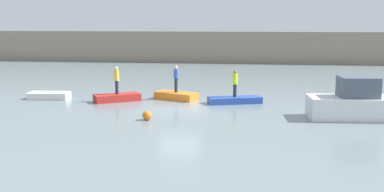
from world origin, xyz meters
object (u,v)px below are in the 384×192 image
Objects in this scene: motorboat at (364,104)px; person_yellow_shirt at (117,79)px; rowboat_orange at (176,96)px; person_blue_shirt at (176,77)px; person_hiviz_shirt at (235,82)px; mooring_buoy at (147,115)px; rowboat_red at (117,98)px; rowboat_blue at (235,100)px; rowboat_white at (49,95)px.

motorboat and person_yellow_shirt have the same top height.
rowboat_orange is 4.13m from person_yellow_shirt.
person_hiviz_shirt is (3.98, -0.94, -0.12)m from person_blue_shirt.
rowboat_orange is 5.66× the size of mooring_buoy.
person_blue_shirt reaches higher than mooring_buoy.
person_blue_shirt is (3.75, 1.19, 1.26)m from rowboat_red.
mooring_buoy reaches higher than rowboat_blue.
person_yellow_shirt is 1.01× the size of person_blue_shirt.
person_yellow_shirt is 7.73m from person_hiviz_shirt.
rowboat_white is 0.95× the size of rowboat_orange.
mooring_buoy is at bearing -94.54° from person_blue_shirt.
person_yellow_shirt is (-3.75, -1.19, 1.25)m from rowboat_orange.
rowboat_orange is at bearing 157.02° from motorboat.
rowboat_white is 1.49× the size of person_yellow_shirt.
person_yellow_shirt reaches higher than rowboat_blue.
person_hiviz_shirt is at bearing -17.72° from rowboat_blue.
motorboat is 8.04m from rowboat_blue.
person_blue_shirt is at bearing 17.67° from person_yellow_shirt.
person_blue_shirt is (8.65, 0.84, 1.28)m from rowboat_white.
person_yellow_shirt is at bearing -162.33° from person_blue_shirt.
rowboat_white reaches higher than rowboat_blue.
rowboat_blue is (12.62, -0.10, -0.01)m from rowboat_white.
person_blue_shirt is (-11.06, 4.69, 0.69)m from motorboat.
person_hiviz_shirt reaches higher than mooring_buoy.
motorboat reaches higher than rowboat_white.
person_hiviz_shirt is (3.98, -0.94, 1.13)m from rowboat_orange.
motorboat is 3.42× the size of person_yellow_shirt.
rowboat_red is (4.90, -0.35, 0.02)m from rowboat_white.
mooring_buoy reaches higher than rowboat_red.
person_hiviz_shirt is at bearing 1.89° from person_yellow_shirt.
mooring_buoy is (-11.58, -1.83, -0.56)m from motorboat.
rowboat_orange is at bearing 166.71° from person_hiviz_shirt.
person_yellow_shirt is (-7.73, -0.26, 1.29)m from rowboat_blue.
person_yellow_shirt is at bearing -178.11° from person_hiviz_shirt.
rowboat_blue is at bearing 51.16° from mooring_buoy.
rowboat_blue is 1.88× the size of person_yellow_shirt.
rowboat_red is 4.13m from person_blue_shirt.
rowboat_red is at bearing -178.11° from person_hiviz_shirt.
rowboat_orange is at bearing 17.67° from person_yellow_shirt.
rowboat_blue is at bearing -30.66° from rowboat_red.
person_hiviz_shirt is (7.73, 0.26, -0.12)m from person_yellow_shirt.
rowboat_white is 5.35× the size of mooring_buoy.
person_blue_shirt is at bearing 113.20° from rowboat_orange.
motorboat reaches higher than rowboat_orange.
rowboat_white is 12.63m from rowboat_blue.
person_blue_shirt is at bearing 157.02° from motorboat.
mooring_buoy is (-4.49, -5.58, -1.12)m from person_hiviz_shirt.
person_hiviz_shirt reaches higher than rowboat_red.
person_yellow_shirt reaches higher than person_hiviz_shirt.
rowboat_red is at bearing 164.17° from rowboat_blue.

